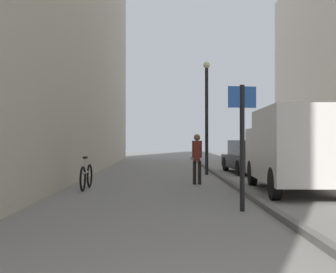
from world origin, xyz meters
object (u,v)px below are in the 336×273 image
object	(u,v)px
bicycle_leaning	(86,177)
street_sign_post	(242,136)
pedestrian_main_foreground	(197,155)
delivery_van	(293,148)
lamp_post	(207,110)
parked_car	(250,157)

from	to	relation	value
bicycle_leaning	street_sign_post	bearing A→B (deg)	-44.68
pedestrian_main_foreground	delivery_van	bearing A→B (deg)	144.67
street_sign_post	bicycle_leaning	size ratio (longest dim) A/B	1.47
pedestrian_main_foreground	bicycle_leaning	size ratio (longest dim) A/B	0.93
pedestrian_main_foreground	street_sign_post	bearing A→B (deg)	100.12
bicycle_leaning	pedestrian_main_foreground	bearing A→B (deg)	23.70
lamp_post	bicycle_leaning	world-z (taller)	lamp_post
street_sign_post	bicycle_leaning	distance (m)	5.68
lamp_post	street_sign_post	bearing A→B (deg)	-91.18
street_sign_post	parked_car	bearing A→B (deg)	-112.00
delivery_van	lamp_post	world-z (taller)	lamp_post
parked_car	lamp_post	distance (m)	3.02
pedestrian_main_foreground	parked_car	xyz separation A→B (m)	(2.74, 4.93, -0.24)
delivery_van	parked_car	xyz separation A→B (m)	(0.20, 7.06, -0.54)
pedestrian_main_foreground	bicycle_leaning	xyz separation A→B (m)	(-3.39, -1.44, -0.57)
pedestrian_main_foreground	delivery_van	world-z (taller)	delivery_van
parked_car	bicycle_leaning	world-z (taller)	parked_car
parked_car	street_sign_post	world-z (taller)	street_sign_post
delivery_van	pedestrian_main_foreground	bearing A→B (deg)	142.57
pedestrian_main_foreground	street_sign_post	world-z (taller)	street_sign_post
parked_car	lamp_post	bearing A→B (deg)	-157.46
delivery_van	parked_car	bearing A→B (deg)	90.95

